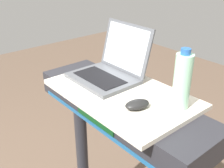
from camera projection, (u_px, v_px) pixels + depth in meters
name	position (u px, v px, depth m)	size (l,w,h in m)	color
desk_board	(121.00, 93.00, 1.19)	(0.64, 0.40, 0.02)	beige
laptop	(110.00, 68.00, 1.29)	(0.30, 0.29, 0.24)	#515459
computer_mouse	(137.00, 104.00, 1.05)	(0.06, 0.10, 0.03)	black
water_bottle	(182.00, 81.00, 1.02)	(0.07, 0.07, 0.24)	#9EDBB2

